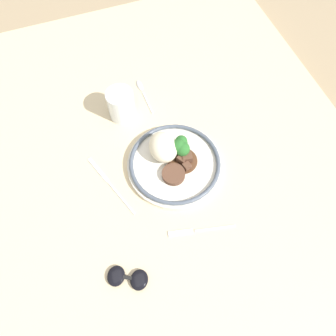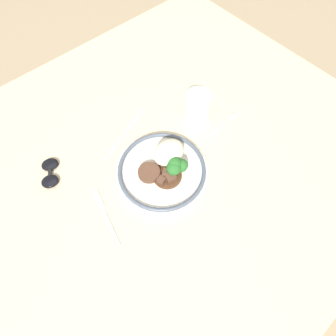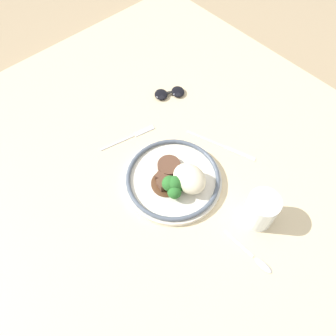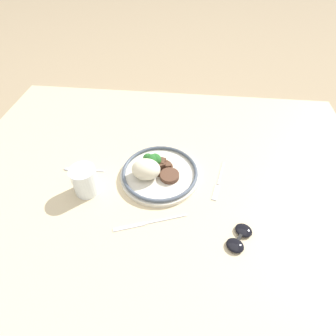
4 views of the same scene
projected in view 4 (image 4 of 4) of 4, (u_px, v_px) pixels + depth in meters
ground_plane at (159, 194)px, 0.92m from camera, size 8.00×8.00×0.00m
dining_table at (158, 190)px, 0.90m from camera, size 1.49×1.22×0.04m
plate at (158, 171)px, 0.91m from camera, size 0.28×0.28×0.08m
juice_glass at (86, 182)px, 0.85m from camera, size 0.08×0.08×0.10m
fork at (218, 184)px, 0.90m from camera, size 0.05×0.18×0.00m
knife at (148, 223)px, 0.79m from camera, size 0.22×0.09×0.00m
spoon at (76, 169)px, 0.94m from camera, size 0.15×0.02×0.01m
sunglasses at (239, 238)px, 0.75m from camera, size 0.09×0.11×0.02m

